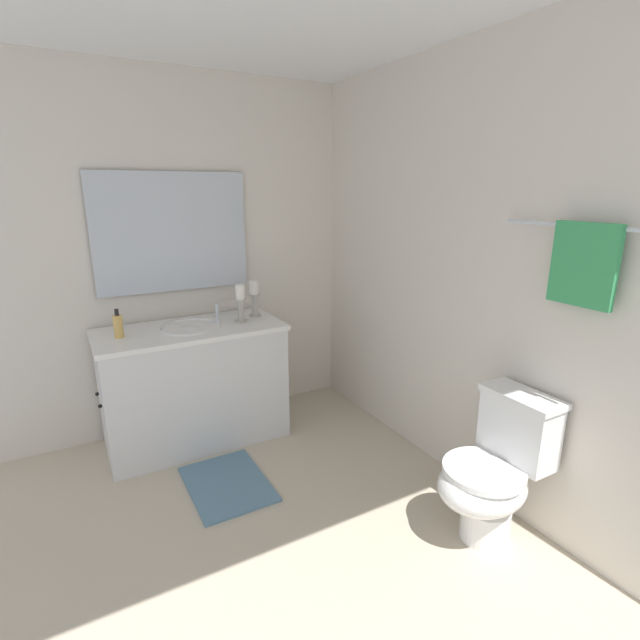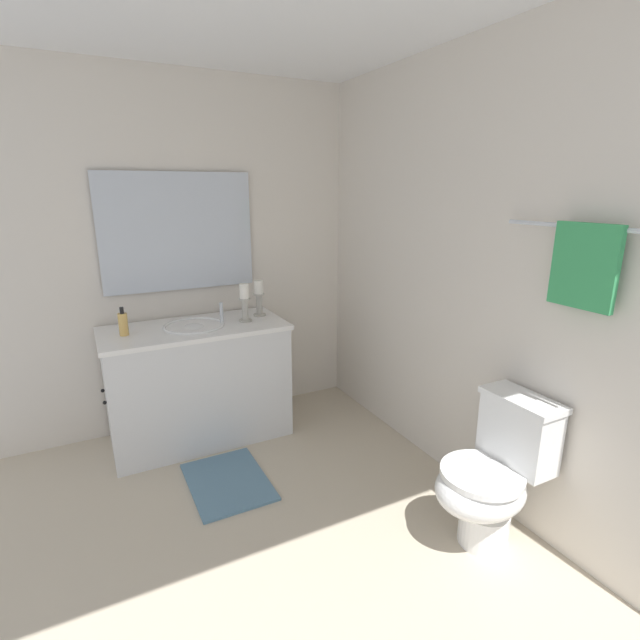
# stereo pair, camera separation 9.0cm
# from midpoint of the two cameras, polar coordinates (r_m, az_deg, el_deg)

# --- Properties ---
(floor) EXTENTS (2.90, 2.70, 0.02)m
(floor) POSITION_cam_midpoint_polar(r_m,az_deg,el_deg) (2.62, -8.08, -25.06)
(floor) COLOR beige
(floor) RESTS_ON ground
(wall_back) EXTENTS (2.90, 0.04, 2.45)m
(wall_back) POSITION_cam_midpoint_polar(r_m,az_deg,el_deg) (2.76, 18.31, 5.09)
(wall_back) COLOR silver
(wall_back) RESTS_ON ground
(wall_left) EXTENTS (0.04, 2.70, 2.45)m
(wall_left) POSITION_cam_midpoint_polar(r_m,az_deg,el_deg) (3.43, -17.05, 7.13)
(wall_left) COLOR silver
(wall_left) RESTS_ON ground
(vanity_cabinet) EXTENTS (0.58, 1.20, 0.81)m
(vanity_cabinet) POSITION_cam_midpoint_polar(r_m,az_deg,el_deg) (3.35, -13.81, -7.40)
(vanity_cabinet) COLOR silver
(vanity_cabinet) RESTS_ON ground
(sink_basin) EXTENTS (0.40, 0.40, 0.24)m
(sink_basin) POSITION_cam_midpoint_polar(r_m,az_deg,el_deg) (3.23, -14.21, -1.39)
(sink_basin) COLOR white
(sink_basin) RESTS_ON vanity_cabinet
(mirror) EXTENTS (0.02, 1.02, 0.79)m
(mirror) POSITION_cam_midpoint_polar(r_m,az_deg,el_deg) (3.38, -16.09, 10.22)
(mirror) COLOR silver
(candle_holder_tall) EXTENTS (0.09, 0.09, 0.26)m
(candle_holder_tall) POSITION_cam_midpoint_polar(r_m,az_deg,el_deg) (3.37, -6.66, 2.76)
(candle_holder_tall) COLOR #B7B2A5
(candle_holder_tall) RESTS_ON vanity_cabinet
(candle_holder_short) EXTENTS (0.09, 0.09, 0.26)m
(candle_holder_short) POSITION_cam_midpoint_polar(r_m,az_deg,el_deg) (3.23, -8.35, 2.21)
(candle_holder_short) COLOR #B7B2A5
(candle_holder_short) RESTS_ON vanity_cabinet
(soap_bottle) EXTENTS (0.06, 0.06, 0.18)m
(soap_bottle) POSITION_cam_midpoint_polar(r_m,az_deg,el_deg) (3.14, -22.03, -0.43)
(soap_bottle) COLOR #E5B259
(soap_bottle) RESTS_ON vanity_cabinet
(toilet) EXTENTS (0.39, 0.54, 0.75)m
(toilet) POSITION_cam_midpoint_polar(r_m,az_deg,el_deg) (2.52, 21.14, -17.30)
(toilet) COLOR white
(toilet) RESTS_ON ground
(towel_bar) EXTENTS (0.83, 0.02, 0.02)m
(towel_bar) POSITION_cam_midpoint_polar(r_m,az_deg,el_deg) (2.23, 31.24, 9.56)
(towel_bar) COLOR silver
(towel_near_vanity) EXTENTS (0.28, 0.03, 0.35)m
(towel_near_vanity) POSITION_cam_midpoint_polar(r_m,az_deg,el_deg) (2.24, 30.44, 5.64)
(towel_near_vanity) COLOR #389E59
(towel_near_vanity) RESTS_ON towel_bar
(bath_mat) EXTENTS (0.60, 0.44, 0.02)m
(bath_mat) POSITION_cam_midpoint_polar(r_m,az_deg,el_deg) (3.01, -10.24, -18.75)
(bath_mat) COLOR slate
(bath_mat) RESTS_ON ground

